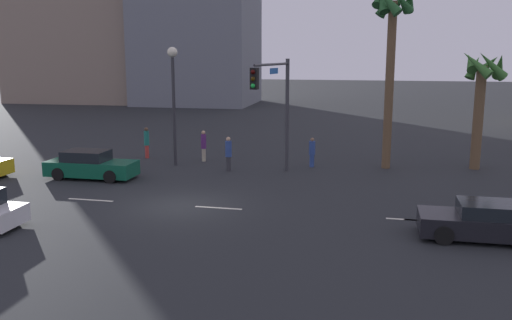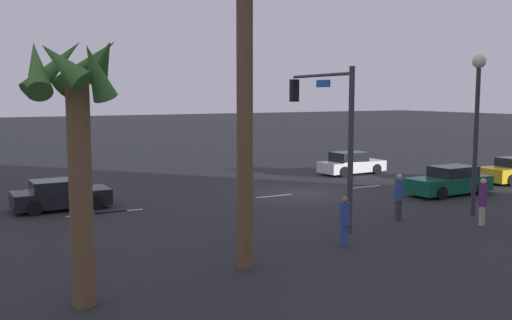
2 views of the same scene
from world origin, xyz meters
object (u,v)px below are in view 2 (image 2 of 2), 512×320
at_px(pedestrian_1, 345,220).
at_px(palm_tree_1, 75,110).
at_px(pedestrian_0, 399,196).
at_px(car_4, 351,164).
at_px(pedestrian_2, 483,200).
at_px(car_3, 450,181).
at_px(traffic_signal, 327,118).
at_px(car_2, 60,195).
at_px(palm_tree_0, 245,9).
at_px(streetlamp, 477,104).

distance_m(pedestrian_1, palm_tree_1, 9.65).
relative_size(pedestrian_0, palm_tree_1, 0.29).
height_order(car_4, pedestrian_2, pedestrian_2).
xyz_separation_m(car_3, palm_tree_1, (19.40, 6.46, 3.95)).
xyz_separation_m(traffic_signal, pedestrian_1, (1.48, 3.04, -3.20)).
distance_m(car_2, palm_tree_0, 13.56).
relative_size(pedestrian_0, pedestrian_1, 1.13).
xyz_separation_m(car_4, traffic_signal, (9.50, 10.46, 3.42)).
height_order(car_3, palm_tree_1, palm_tree_1).
distance_m(streetlamp, pedestrian_2, 4.05).
relative_size(pedestrian_1, pedestrian_2, 0.91).
bearing_deg(car_4, car_3, 87.35).
height_order(car_3, car_4, car_3).
bearing_deg(pedestrian_1, pedestrian_0, -154.49).
bearing_deg(pedestrian_1, palm_tree_0, 8.60).
height_order(pedestrian_1, palm_tree_0, palm_tree_0).
relative_size(car_4, pedestrian_1, 2.59).
bearing_deg(pedestrian_0, pedestrian_1, 25.51).
height_order(car_3, pedestrian_1, pedestrian_1).
height_order(car_4, streetlamp, streetlamp).
relative_size(car_2, car_4, 0.95).
distance_m(streetlamp, pedestrian_1, 8.52).
xyz_separation_m(traffic_signal, streetlamp, (-6.10, 1.82, 0.50)).
relative_size(car_3, pedestrian_0, 2.44).
xyz_separation_m(car_2, traffic_signal, (-8.52, 7.76, 3.45)).
height_order(pedestrian_0, pedestrian_2, pedestrian_0).
height_order(streetlamp, pedestrian_2, streetlamp).
relative_size(car_3, palm_tree_0, 0.46).
relative_size(pedestrian_1, palm_tree_1, 0.25).
height_order(traffic_signal, streetlamp, streetlamp).
height_order(traffic_signal, palm_tree_1, palm_tree_1).
bearing_deg(streetlamp, car_3, -127.10).
distance_m(pedestrian_0, palm_tree_0, 10.73).
relative_size(pedestrian_2, palm_tree_0, 0.18).
bearing_deg(car_4, pedestrian_2, 71.43).
xyz_separation_m(car_2, streetlamp, (-14.62, 9.58, 3.95)).
bearing_deg(pedestrian_1, pedestrian_2, 177.91).
bearing_deg(car_2, streetlamp, 146.76).
bearing_deg(pedestrian_0, car_3, -153.34).
relative_size(car_2, pedestrian_2, 2.22).
bearing_deg(streetlamp, pedestrian_1, 9.17).
height_order(car_3, streetlamp, streetlamp).
xyz_separation_m(car_2, car_3, (-17.64, 5.59, 0.05)).
relative_size(streetlamp, palm_tree_1, 1.01).
xyz_separation_m(traffic_signal, palm_tree_0, (5.49, 3.65, 3.23)).
xyz_separation_m(car_3, pedestrian_1, (10.60, 5.22, 0.21)).
distance_m(streetlamp, palm_tree_1, 16.57).
xyz_separation_m(car_3, pedestrian_2, (4.23, 5.45, 0.32)).
height_order(pedestrian_0, pedestrian_1, pedestrian_0).
distance_m(car_2, traffic_signal, 12.03).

